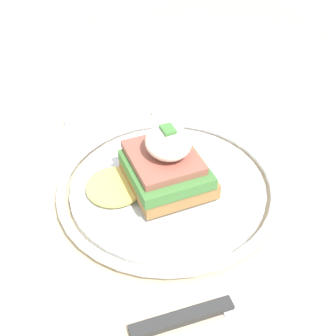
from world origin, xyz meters
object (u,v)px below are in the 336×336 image
at_px(plate, 168,187).
at_px(fork, 129,114).
at_px(sandwich, 165,165).
at_px(knife, 219,307).

distance_m(plate, fork, 0.15).
relative_size(plate, sandwich, 1.90).
xyz_separation_m(plate, knife, (0.15, -0.01, -0.01)).
xyz_separation_m(plate, fork, (-0.15, 0.01, -0.01)).
height_order(plate, knife, plate).
relative_size(plate, fork, 1.57).
relative_size(sandwich, knife, 0.66).
relative_size(plate, knife, 1.26).
height_order(sandwich, fork, sandwich).
bearing_deg(knife, fork, 175.63).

